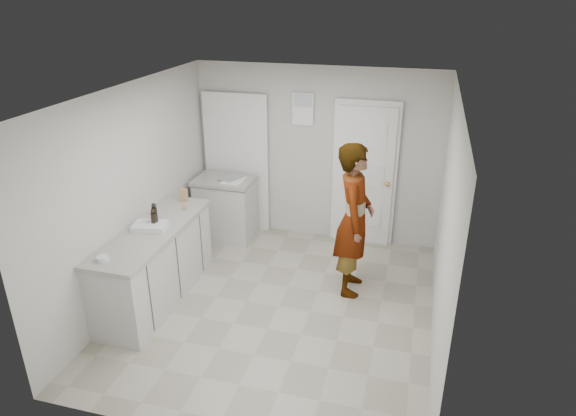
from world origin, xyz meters
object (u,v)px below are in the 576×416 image
(person, at_px, (354,220))
(egg_bowl, at_px, (103,259))
(baking_dish, at_px, (150,226))
(oil_cruet_a, at_px, (154,219))
(spice_jar, at_px, (186,207))
(cake_mix_box, at_px, (183,195))
(oil_cruet_b, at_px, (155,215))

(person, distance_m, egg_bowl, 2.81)
(baking_dish, xyz_separation_m, egg_bowl, (-0.09, -0.79, -0.01))
(person, height_order, oil_cruet_a, person)
(spice_jar, distance_m, oil_cruet_a, 0.58)
(cake_mix_box, height_order, oil_cruet_b, oil_cruet_b)
(oil_cruet_a, height_order, oil_cruet_b, oil_cruet_b)
(cake_mix_box, height_order, spice_jar, cake_mix_box)
(cake_mix_box, bearing_deg, person, -2.00)
(person, xyz_separation_m, cake_mix_box, (-2.20, 0.02, 0.07))
(person, xyz_separation_m, egg_bowl, (-2.31, -1.61, 0.01))
(oil_cruet_a, relative_size, egg_bowl, 1.88)
(cake_mix_box, bearing_deg, egg_bowl, -95.26)
(spice_jar, xyz_separation_m, baking_dish, (-0.16, -0.60, -0.01))
(spice_jar, relative_size, oil_cruet_b, 0.27)
(person, height_order, baking_dish, person)
(spice_jar, bearing_deg, oil_cruet_b, -102.87)
(person, bearing_deg, egg_bowl, 120.70)
(spice_jar, height_order, oil_cruet_b, oil_cruet_b)
(person, xyz_separation_m, spice_jar, (-2.06, -0.22, 0.03))
(cake_mix_box, relative_size, oil_cruet_a, 0.73)
(person, height_order, spice_jar, person)
(cake_mix_box, xyz_separation_m, oil_cruet_b, (0.02, -0.77, 0.06))
(cake_mix_box, height_order, egg_bowl, cake_mix_box)
(cake_mix_box, xyz_separation_m, oil_cruet_a, (0.02, -0.80, 0.02))
(person, distance_m, spice_jar, 2.07)
(oil_cruet_a, distance_m, oil_cruet_b, 0.05)
(cake_mix_box, relative_size, egg_bowl, 1.38)
(oil_cruet_b, xyz_separation_m, egg_bowl, (-0.13, -0.86, -0.12))
(cake_mix_box, bearing_deg, oil_cruet_b, -89.95)
(oil_cruet_b, bearing_deg, cake_mix_box, 91.49)
(oil_cruet_b, bearing_deg, baking_dish, -116.75)
(spice_jar, relative_size, baking_dish, 0.19)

